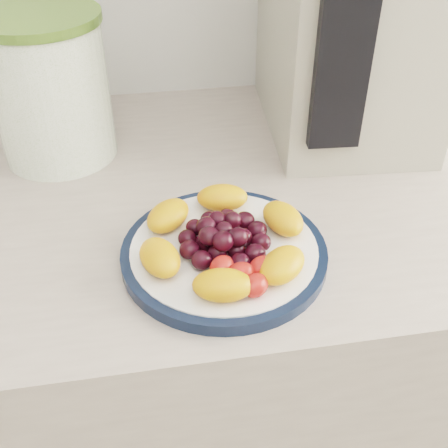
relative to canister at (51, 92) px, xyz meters
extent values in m
cube|color=#B5A699|center=(0.20, -0.11, -0.55)|extent=(3.50, 0.60, 0.90)
cube|color=#815E48|center=(0.20, -0.11, -0.58)|extent=(3.48, 0.58, 0.84)
cylinder|color=#121E35|center=(0.19, -0.27, -0.09)|extent=(0.23, 0.23, 0.01)
cylinder|color=white|center=(0.19, -0.27, -0.09)|extent=(0.21, 0.21, 0.02)
cylinder|color=#4A731C|center=(0.00, 0.00, 0.00)|extent=(0.20, 0.20, 0.19)
cylinder|color=#5A7933|center=(0.00, 0.00, 0.10)|extent=(0.21, 0.21, 0.01)
cube|color=black|center=(0.36, -0.13, 0.10)|extent=(0.07, 0.03, 0.29)
ellipsoid|color=orange|center=(0.27, -0.25, -0.06)|extent=(0.06, 0.07, 0.03)
ellipsoid|color=orange|center=(0.20, -0.20, -0.06)|extent=(0.07, 0.05, 0.03)
ellipsoid|color=orange|center=(0.14, -0.22, -0.06)|extent=(0.07, 0.07, 0.03)
ellipsoid|color=orange|center=(0.12, -0.29, -0.06)|extent=(0.06, 0.07, 0.03)
ellipsoid|color=orange|center=(0.18, -0.35, -0.06)|extent=(0.07, 0.05, 0.03)
ellipsoid|color=orange|center=(0.25, -0.33, -0.06)|extent=(0.07, 0.07, 0.03)
ellipsoid|color=black|center=(0.19, -0.27, -0.07)|extent=(0.02, 0.02, 0.02)
ellipsoid|color=black|center=(0.22, -0.27, -0.07)|extent=(0.02, 0.02, 0.02)
ellipsoid|color=black|center=(0.20, -0.25, -0.07)|extent=(0.02, 0.02, 0.02)
ellipsoid|color=black|center=(0.18, -0.25, -0.07)|extent=(0.02, 0.02, 0.02)
ellipsoid|color=black|center=(0.17, -0.27, -0.07)|extent=(0.02, 0.02, 0.02)
ellipsoid|color=black|center=(0.18, -0.29, -0.07)|extent=(0.02, 0.02, 0.02)
ellipsoid|color=black|center=(0.20, -0.29, -0.07)|extent=(0.02, 0.02, 0.02)
ellipsoid|color=black|center=(0.23, -0.26, -0.07)|extent=(0.02, 0.02, 0.02)
ellipsoid|color=black|center=(0.22, -0.24, -0.07)|extent=(0.02, 0.02, 0.02)
ellipsoid|color=black|center=(0.20, -0.23, -0.07)|extent=(0.02, 0.02, 0.02)
ellipsoid|color=black|center=(0.18, -0.23, -0.07)|extent=(0.02, 0.02, 0.02)
ellipsoid|color=black|center=(0.17, -0.24, -0.07)|extent=(0.02, 0.02, 0.02)
ellipsoid|color=black|center=(0.15, -0.26, -0.07)|extent=(0.02, 0.02, 0.02)
ellipsoid|color=black|center=(0.15, -0.28, -0.07)|extent=(0.02, 0.02, 0.02)
ellipsoid|color=black|center=(0.17, -0.30, -0.07)|extent=(0.02, 0.02, 0.02)
ellipsoid|color=black|center=(0.18, -0.31, -0.07)|extent=(0.02, 0.02, 0.02)
ellipsoid|color=black|center=(0.20, -0.31, -0.07)|extent=(0.02, 0.02, 0.02)
ellipsoid|color=black|center=(0.22, -0.30, -0.07)|extent=(0.02, 0.02, 0.02)
ellipsoid|color=black|center=(0.23, -0.28, -0.07)|extent=(0.02, 0.02, 0.02)
ellipsoid|color=black|center=(0.19, -0.27, -0.05)|extent=(0.02, 0.02, 0.02)
ellipsoid|color=black|center=(0.21, -0.26, -0.05)|extent=(0.02, 0.02, 0.02)
ellipsoid|color=black|center=(0.19, -0.25, -0.05)|extent=(0.02, 0.02, 0.02)
ellipsoid|color=black|center=(0.18, -0.26, -0.05)|extent=(0.02, 0.02, 0.02)
ellipsoid|color=black|center=(0.18, -0.28, -0.05)|extent=(0.02, 0.02, 0.02)
ellipsoid|color=black|center=(0.19, -0.29, -0.05)|extent=(0.02, 0.02, 0.02)
ellipsoid|color=black|center=(0.21, -0.29, -0.05)|extent=(0.02, 0.02, 0.02)
ellipsoid|color=red|center=(0.20, -0.33, -0.07)|extent=(0.03, 0.03, 0.02)
ellipsoid|color=red|center=(0.23, -0.32, -0.07)|extent=(0.04, 0.04, 0.02)
ellipsoid|color=red|center=(0.21, -0.35, -0.07)|extent=(0.04, 0.04, 0.02)
ellipsoid|color=red|center=(0.18, -0.32, -0.07)|extent=(0.04, 0.04, 0.02)
camera|label=1|loc=(0.11, -0.75, 0.33)|focal=45.00mm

